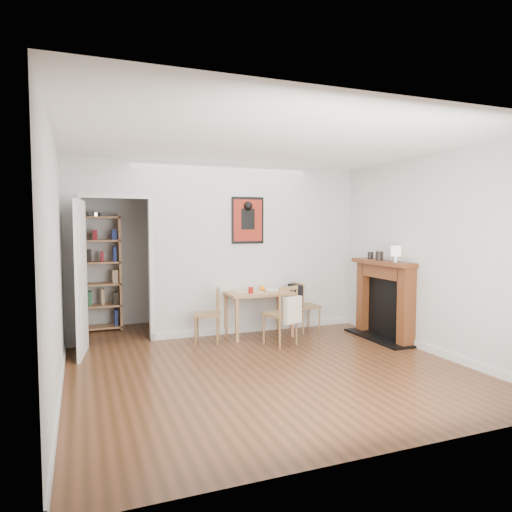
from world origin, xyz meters
name	(u,v)px	position (x,y,z in m)	size (l,w,h in m)	color
ground	(254,358)	(0.00, 0.00, 0.00)	(5.20, 5.20, 0.00)	brown
room_shell	(229,250)	(0.10, 1.34, 1.30)	(5.20, 5.20, 5.20)	#BBBBB9
dining_table	(259,297)	(0.48, 1.07, 0.59)	(0.98, 0.62, 0.67)	#AA794F
chair_left	(207,315)	(-0.36, 0.95, 0.40)	(0.51, 0.51, 0.79)	olive
chair_right	(305,306)	(1.26, 1.05, 0.41)	(0.48, 0.43, 0.78)	olive
chair_front	(281,315)	(0.58, 0.47, 0.43)	(0.54, 0.57, 0.84)	olive
bookshelf	(96,274)	(-1.80, 2.36, 0.91)	(0.77, 0.31, 1.84)	#AA794F
fireplace	(385,297)	(2.16, 0.25, 0.62)	(0.45, 1.25, 1.16)	brown
red_glass	(251,290)	(0.32, 1.00, 0.72)	(0.07, 0.07, 0.09)	maroon
orange_fruit	(262,288)	(0.57, 1.16, 0.71)	(0.09, 0.09, 0.09)	orange
placemat	(249,292)	(0.35, 1.15, 0.67)	(0.44, 0.33, 0.00)	beige
notebook	(275,290)	(0.79, 1.15, 0.68)	(0.31, 0.23, 0.02)	silver
mantel_lamp	(396,252)	(2.09, -0.07, 1.30)	(0.15, 0.15, 0.23)	silver
ceramic_jar_a	(379,256)	(2.08, 0.29, 1.23)	(0.11, 0.11, 0.13)	black
ceramic_jar_b	(370,255)	(2.11, 0.56, 1.21)	(0.09, 0.09, 0.11)	black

